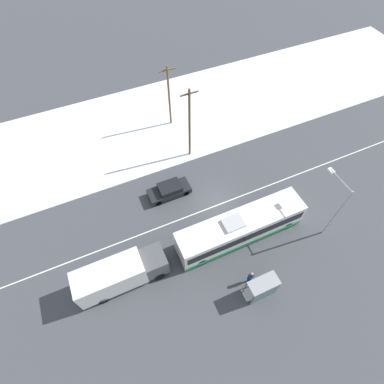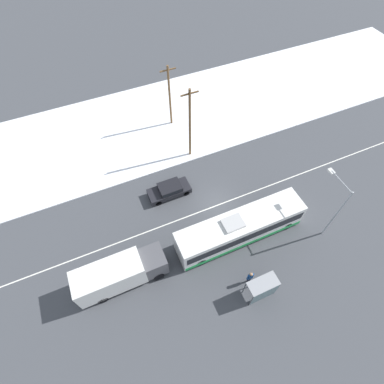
{
  "view_description": "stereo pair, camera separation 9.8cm",
  "coord_description": "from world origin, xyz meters",
  "px_view_note": "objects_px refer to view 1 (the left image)",
  "views": [
    {
      "loc": [
        -8.92,
        -13.81,
        25.34
      ],
      "look_at": [
        -2.05,
        1.62,
        1.4
      ],
      "focal_mm": 28.0,
      "sensor_mm": 36.0,
      "label": 1
    },
    {
      "loc": [
        -8.83,
        -13.85,
        25.34
      ],
      "look_at": [
        -2.05,
        1.62,
        1.4
      ],
      "focal_mm": 28.0,
      "sensor_mm": 36.0,
      "label": 2
    }
  ],
  "objects_px": {
    "utility_pole_roadside": "(190,124)",
    "sedan_car": "(169,190)",
    "streetlamp": "(336,203)",
    "utility_pole_snowlot": "(169,96)",
    "city_bus": "(240,228)",
    "pedestrian_at_stop": "(251,276)",
    "box_truck": "(120,274)",
    "bus_shelter": "(264,289)"
  },
  "relations": [
    {
      "from": "box_truck",
      "to": "sedan_car",
      "type": "height_order",
      "value": "box_truck"
    },
    {
      "from": "city_bus",
      "to": "pedestrian_at_stop",
      "type": "relative_size",
      "value": 6.68
    },
    {
      "from": "box_truck",
      "to": "utility_pole_snowlot",
      "type": "xyz_separation_m",
      "value": [
        11.04,
        16.71,
        2.39
      ]
    },
    {
      "from": "streetlamp",
      "to": "utility_pole_snowlot",
      "type": "xyz_separation_m",
      "value": [
        -7.47,
        19.25,
        -0.26
      ]
    },
    {
      "from": "pedestrian_at_stop",
      "to": "streetlamp",
      "type": "relative_size",
      "value": 0.27
    },
    {
      "from": "box_truck",
      "to": "utility_pole_snowlot",
      "type": "bearing_deg",
      "value": 56.54
    },
    {
      "from": "sedan_car",
      "to": "utility_pole_snowlot",
      "type": "distance_m",
      "value": 11.16
    },
    {
      "from": "streetlamp",
      "to": "utility_pole_snowlot",
      "type": "bearing_deg",
      "value": 111.2
    },
    {
      "from": "utility_pole_snowlot",
      "to": "streetlamp",
      "type": "bearing_deg",
      "value": -68.8
    },
    {
      "from": "box_truck",
      "to": "utility_pole_roadside",
      "type": "xyz_separation_m",
      "value": [
        11.08,
        11.05,
        2.85
      ]
    },
    {
      "from": "pedestrian_at_stop",
      "to": "bus_shelter",
      "type": "bearing_deg",
      "value": -79.7
    },
    {
      "from": "sedan_car",
      "to": "pedestrian_at_stop",
      "type": "xyz_separation_m",
      "value": [
        2.84,
        -11.2,
        0.34
      ]
    },
    {
      "from": "city_bus",
      "to": "box_truck",
      "type": "relative_size",
      "value": 1.6
    },
    {
      "from": "pedestrian_at_stop",
      "to": "utility_pole_snowlot",
      "type": "xyz_separation_m",
      "value": [
        1.22,
        21.05,
        2.97
      ]
    },
    {
      "from": "sedan_car",
      "to": "pedestrian_at_stop",
      "type": "relative_size",
      "value": 2.41
    },
    {
      "from": "pedestrian_at_stop",
      "to": "sedan_car",
      "type": "bearing_deg",
      "value": 104.22
    },
    {
      "from": "city_bus",
      "to": "box_truck",
      "type": "xyz_separation_m",
      "value": [
        -11.09,
        0.2,
        0.13
      ]
    },
    {
      "from": "box_truck",
      "to": "pedestrian_at_stop",
      "type": "bearing_deg",
      "value": -23.85
    },
    {
      "from": "bus_shelter",
      "to": "sedan_car",
      "type": "bearing_deg",
      "value": 103.77
    },
    {
      "from": "box_truck",
      "to": "streetlamp",
      "type": "height_order",
      "value": "streetlamp"
    },
    {
      "from": "city_bus",
      "to": "streetlamp",
      "type": "relative_size",
      "value": 1.77
    },
    {
      "from": "utility_pole_roadside",
      "to": "sedan_car",
      "type": "bearing_deg",
      "value": -134.33
    },
    {
      "from": "sedan_car",
      "to": "streetlamp",
      "type": "bearing_deg",
      "value": 140.79
    },
    {
      "from": "sedan_car",
      "to": "utility_pole_snowlot",
      "type": "height_order",
      "value": "utility_pole_snowlot"
    },
    {
      "from": "streetlamp",
      "to": "city_bus",
      "type": "bearing_deg",
      "value": 162.47
    },
    {
      "from": "city_bus",
      "to": "utility_pole_snowlot",
      "type": "xyz_separation_m",
      "value": [
        -0.04,
        16.91,
        2.51
      ]
    },
    {
      "from": "box_truck",
      "to": "streetlamp",
      "type": "distance_m",
      "value": 18.87
    },
    {
      "from": "city_bus",
      "to": "utility_pole_roadside",
      "type": "distance_m",
      "value": 11.63
    },
    {
      "from": "city_bus",
      "to": "bus_shelter",
      "type": "height_order",
      "value": "city_bus"
    },
    {
      "from": "city_bus",
      "to": "pedestrian_at_stop",
      "type": "bearing_deg",
      "value": -106.94
    },
    {
      "from": "pedestrian_at_stop",
      "to": "bus_shelter",
      "type": "distance_m",
      "value": 1.59
    },
    {
      "from": "utility_pole_snowlot",
      "to": "sedan_car",
      "type": "bearing_deg",
      "value": -112.39
    },
    {
      "from": "city_bus",
      "to": "pedestrian_at_stop",
      "type": "distance_m",
      "value": 4.36
    },
    {
      "from": "city_bus",
      "to": "sedan_car",
      "type": "bearing_deg",
      "value": 120.16
    },
    {
      "from": "city_bus",
      "to": "box_truck",
      "type": "distance_m",
      "value": 11.09
    },
    {
      "from": "sedan_car",
      "to": "box_truck",
      "type": "bearing_deg",
      "value": 44.48
    },
    {
      "from": "box_truck",
      "to": "bus_shelter",
      "type": "height_order",
      "value": "box_truck"
    },
    {
      "from": "sedan_car",
      "to": "utility_pole_roadside",
      "type": "height_order",
      "value": "utility_pole_roadside"
    },
    {
      "from": "pedestrian_at_stop",
      "to": "box_truck",
      "type": "bearing_deg",
      "value": 156.15
    },
    {
      "from": "box_truck",
      "to": "utility_pole_roadside",
      "type": "height_order",
      "value": "utility_pole_roadside"
    },
    {
      "from": "bus_shelter",
      "to": "city_bus",
      "type": "bearing_deg",
      "value": 79.9
    },
    {
      "from": "city_bus",
      "to": "utility_pole_roadside",
      "type": "bearing_deg",
      "value": 90.04
    }
  ]
}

